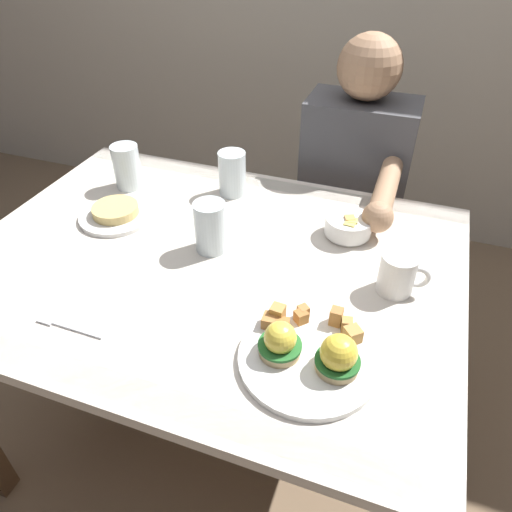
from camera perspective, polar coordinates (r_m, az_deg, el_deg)
name	(u,v)px	position (r m, az deg, el deg)	size (l,w,h in m)	color
ground_plane	(221,430)	(1.72, -4.18, -20.06)	(6.00, 6.00, 0.00)	#7F664C
dining_table	(210,291)	(1.23, -5.50, -4.16)	(1.20, 0.90, 0.74)	silver
eggs_benedict_plate	(310,352)	(0.92, 6.44, -11.32)	(0.27, 0.27, 0.09)	white
fruit_bowl	(348,226)	(1.24, 11.00, 3.49)	(0.12, 0.12, 0.06)	white
coffee_mug	(398,273)	(1.08, 16.68, -1.92)	(0.11, 0.08, 0.09)	white
fork	(66,326)	(1.06, -21.76, -7.74)	(0.16, 0.02, 0.00)	silver
water_glass_near	(127,169)	(1.48, -15.15, 10.07)	(0.08, 0.08, 0.13)	silver
water_glass_far	(211,230)	(1.16, -5.45, 3.13)	(0.08, 0.08, 0.13)	silver
water_glass_extra	(232,176)	(1.40, -2.86, 9.56)	(0.08, 0.08, 0.13)	silver
side_plate	(116,213)	(1.36, -16.40, 4.96)	(0.20, 0.20, 0.04)	white
diner_person	(352,191)	(1.64, 11.44, 7.61)	(0.34, 0.54, 1.14)	#33333D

